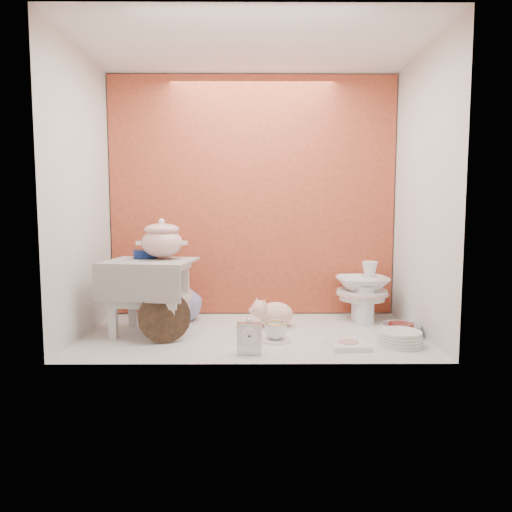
# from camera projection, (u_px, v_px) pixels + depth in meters

# --- Properties ---
(ground) EXTENTS (1.80, 1.80, 0.00)m
(ground) POSITION_uv_depth(u_px,v_px,m) (252.00, 333.00, 2.52)
(ground) COLOR silver
(ground) RESTS_ON ground
(niche_shell) EXTENTS (1.86, 1.03, 1.53)m
(niche_shell) POSITION_uv_depth(u_px,v_px,m) (252.00, 163.00, 2.60)
(niche_shell) COLOR #C15430
(niche_shell) RESTS_ON ground
(step_stool) EXTENTS (0.50, 0.45, 0.40)m
(step_stool) POSITION_uv_depth(u_px,v_px,m) (151.00, 297.00, 2.51)
(step_stool) COLOR silver
(step_stool) RESTS_ON ground
(soup_tureen) EXTENTS (0.34, 0.34, 0.22)m
(soup_tureen) POSITION_uv_depth(u_px,v_px,m) (162.00, 239.00, 2.54)
(soup_tureen) COLOR white
(soup_tureen) RESTS_ON step_stool
(cobalt_bowl) EXTENTS (0.14, 0.14, 0.05)m
(cobalt_bowl) POSITION_uv_depth(u_px,v_px,m) (145.00, 254.00, 2.59)
(cobalt_bowl) COLOR #0B1C54
(cobalt_bowl) RESTS_ON step_stool
(floral_platter) EXTENTS (0.39, 0.20, 0.39)m
(floral_platter) POSITION_uv_depth(u_px,v_px,m) (157.00, 287.00, 2.84)
(floral_platter) COLOR silver
(floral_platter) RESTS_ON ground
(blue_white_vase) EXTENTS (0.29, 0.29, 0.28)m
(blue_white_vase) POSITION_uv_depth(u_px,v_px,m) (180.00, 298.00, 2.80)
(blue_white_vase) COLOR silver
(blue_white_vase) RESTS_ON ground
(lacquer_tray) EXTENTS (0.27, 0.16, 0.26)m
(lacquer_tray) POSITION_uv_depth(u_px,v_px,m) (165.00, 317.00, 2.34)
(lacquer_tray) COLOR black
(lacquer_tray) RESTS_ON ground
(mantel_clock) EXTENTS (0.12, 0.04, 0.17)m
(mantel_clock) POSITION_uv_depth(u_px,v_px,m) (249.00, 336.00, 2.15)
(mantel_clock) COLOR silver
(mantel_clock) RESTS_ON ground
(plush_pig) EXTENTS (0.27, 0.20, 0.15)m
(plush_pig) POSITION_uv_depth(u_px,v_px,m) (276.00, 314.00, 2.66)
(plush_pig) COLOR beige
(plush_pig) RESTS_ON ground
(teacup_saucer) EXTENTS (0.18, 0.18, 0.01)m
(teacup_saucer) POSITION_uv_depth(u_px,v_px,m) (275.00, 340.00, 2.37)
(teacup_saucer) COLOR white
(teacup_saucer) RESTS_ON ground
(gold_rim_teacup) EXTENTS (0.12, 0.12, 0.09)m
(gold_rim_teacup) POSITION_uv_depth(u_px,v_px,m) (275.00, 330.00, 2.37)
(gold_rim_teacup) COLOR white
(gold_rim_teacup) RESTS_ON teacup_saucer
(lattice_dish) EXTENTS (0.20, 0.20, 0.03)m
(lattice_dish) POSITION_uv_depth(u_px,v_px,m) (348.00, 345.00, 2.27)
(lattice_dish) COLOR white
(lattice_dish) RESTS_ON ground
(dinner_plate_stack) EXTENTS (0.28, 0.28, 0.07)m
(dinner_plate_stack) POSITION_uv_depth(u_px,v_px,m) (401.00, 338.00, 2.29)
(dinner_plate_stack) COLOR white
(dinner_plate_stack) RESTS_ON ground
(crystal_bowl) EXTENTS (0.22, 0.22, 0.06)m
(crystal_bowl) POSITION_uv_depth(u_px,v_px,m) (401.00, 330.00, 2.47)
(crystal_bowl) COLOR silver
(crystal_bowl) RESTS_ON ground
(clear_glass_vase) EXTENTS (0.14, 0.14, 0.22)m
(clear_glass_vase) POSITION_uv_depth(u_px,v_px,m) (365.00, 305.00, 2.73)
(clear_glass_vase) COLOR silver
(clear_glass_vase) RESTS_ON ground
(porcelain_tower) EXTENTS (0.37, 0.37, 0.36)m
(porcelain_tower) POSITION_uv_depth(u_px,v_px,m) (362.00, 291.00, 2.81)
(porcelain_tower) COLOR white
(porcelain_tower) RESTS_ON ground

